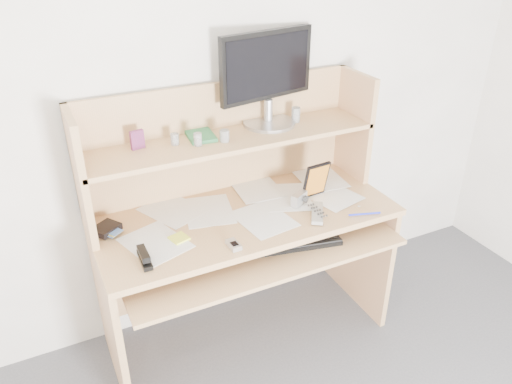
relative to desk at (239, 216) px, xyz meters
name	(u,v)px	position (x,y,z in m)	size (l,w,h in m)	color
back_wall	(217,91)	(0.00, 0.24, 0.56)	(3.60, 0.04, 2.50)	white
desk	(239,216)	(0.00, 0.00, 0.00)	(1.40, 0.70, 1.30)	tan
paper_clutter	(246,213)	(0.00, -0.08, 0.06)	(1.32, 0.54, 0.01)	white
keyboard	(296,241)	(0.16, -0.27, -0.03)	(0.42, 0.22, 0.03)	black
tv_remote	(317,213)	(0.29, -0.24, 0.07)	(0.05, 0.18, 0.02)	gray
flip_phone	(233,244)	(-0.16, -0.30, 0.07)	(0.04, 0.08, 0.02)	#BDBDC0
stapler	(144,257)	(-0.52, -0.24, 0.08)	(0.04, 0.14, 0.04)	black
wallet	(106,229)	(-0.62, 0.04, 0.08)	(0.11, 0.09, 0.03)	black
sticky_note_pad	(179,238)	(-0.35, -0.15, 0.06)	(0.07, 0.07, 0.01)	yellow
digital_camera	(299,199)	(0.26, -0.12, 0.09)	(0.09, 0.04, 0.06)	#AEAEB0
game_case	(316,180)	(0.37, -0.09, 0.15)	(0.13, 0.01, 0.18)	black
blue_pen	(365,214)	(0.49, -0.34, 0.07)	(0.01, 0.01, 0.15)	#1C28D3
card_box	(137,140)	(-0.42, 0.12, 0.43)	(0.06, 0.02, 0.08)	maroon
shelf_book	(201,136)	(-0.13, 0.12, 0.39)	(0.12, 0.16, 0.02)	#378B47
chip_stack_a	(175,139)	(-0.26, 0.10, 0.41)	(0.04, 0.04, 0.05)	black
chip_stack_b	(198,139)	(-0.17, 0.04, 0.42)	(0.04, 0.04, 0.06)	white
chip_stack_c	(224,136)	(-0.05, 0.03, 0.41)	(0.04, 0.04, 0.05)	black
chip_stack_d	(296,115)	(0.36, 0.11, 0.42)	(0.04, 0.04, 0.07)	silver
monitor	(267,76)	(0.23, 0.16, 0.62)	(0.51, 0.25, 0.44)	#A9A9AE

